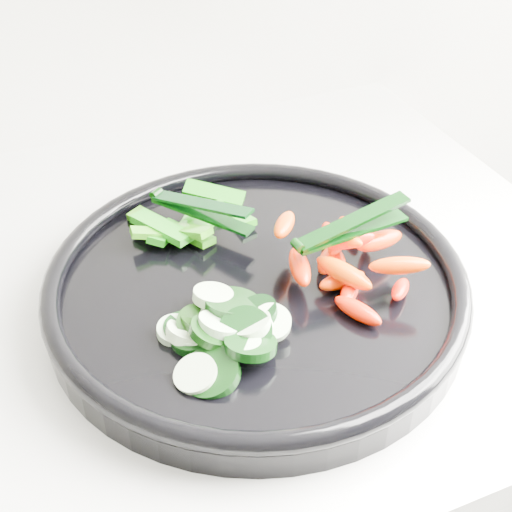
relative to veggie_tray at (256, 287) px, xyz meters
name	(u,v)px	position (x,y,z in m)	size (l,w,h in m)	color
veggie_tray	(256,287)	(0.00, 0.00, 0.00)	(0.46, 0.46, 0.04)	black
cucumber_pile	(216,330)	(-0.06, -0.05, 0.01)	(0.12, 0.13, 0.04)	black
carrot_pile	(345,257)	(0.08, -0.02, 0.02)	(0.13, 0.15, 0.05)	#FF4F00
pepper_pile	(187,223)	(-0.03, 0.10, 0.01)	(0.13, 0.10, 0.03)	#236609
tong_carrot	(349,228)	(0.08, -0.02, 0.05)	(0.11, 0.03, 0.02)	black
tong_pepper	(199,208)	(-0.02, 0.10, 0.03)	(0.08, 0.10, 0.02)	black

